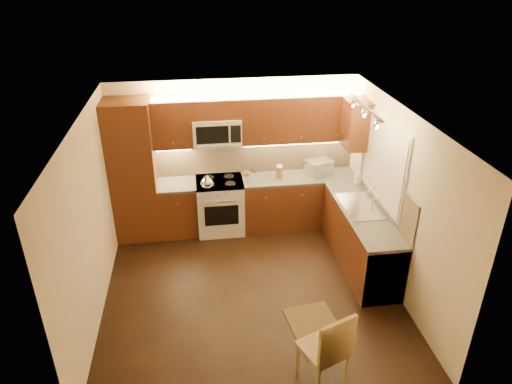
{
  "coord_description": "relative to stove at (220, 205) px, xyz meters",
  "views": [
    {
      "loc": [
        -0.64,
        -5.17,
        4.21
      ],
      "look_at": [
        0.15,
        0.55,
        1.25
      ],
      "focal_mm": 32.63,
      "sensor_mm": 36.0,
      "label": 1
    }
  ],
  "objects": [
    {
      "name": "backsplash_right",
      "position": [
        2.29,
        -1.28,
        0.74
      ],
      "size": [
        0.02,
        2.0,
        0.6
      ],
      "primitive_type": "cube",
      "color": "tan",
      "rests_on": "wall_right"
    },
    {
      "name": "base_cab_right",
      "position": [
        2.0,
        -1.28,
        -0.03
      ],
      "size": [
        0.6,
        2.0,
        0.86
      ],
      "primitive_type": "cube",
      "color": "#461F0F",
      "rests_on": "floor"
    },
    {
      "name": "window_frame",
      "position": [
        2.29,
        -1.12,
        1.14
      ],
      "size": [
        0.03,
        1.44,
        1.24
      ],
      "primitive_type": "cube",
      "color": "silver",
      "rests_on": "wall_right"
    },
    {
      "name": "spice_jar_a",
      "position": [
        0.44,
        0.16,
        0.49
      ],
      "size": [
        0.06,
        0.06,
        0.09
      ],
      "primitive_type": "cylinder",
      "rotation": [
        0.0,
        0.0,
        -0.43
      ],
      "color": "silver",
      "rests_on": "counter_back_right"
    },
    {
      "name": "rug",
      "position": [
        1.02,
        -2.58,
        -0.45
      ],
      "size": [
        0.73,
        0.99,
        0.01
      ],
      "primitive_type": "cube",
      "rotation": [
        0.0,
        0.0,
        0.14
      ],
      "color": "black",
      "rests_on": "floor"
    },
    {
      "name": "wall_left",
      "position": [
        -1.7,
        -1.68,
        0.79
      ],
      "size": [
        0.01,
        4.0,
        2.5
      ],
      "primitive_type": "cube",
      "color": "beige",
      "rests_on": "ground"
    },
    {
      "name": "spice_jar_c",
      "position": [
        0.46,
        0.16,
        0.49
      ],
      "size": [
        0.05,
        0.05,
        0.1
      ],
      "primitive_type": "cylinder",
      "rotation": [
        0.0,
        0.0,
        0.19
      ],
      "color": "silver",
      "rests_on": "counter_back_right"
    },
    {
      "name": "faucet",
      "position": [
        2.18,
        -1.12,
        0.59
      ],
      "size": [
        0.2,
        0.04,
        0.3
      ],
      "primitive_type": null,
      "color": "silver",
      "rests_on": "counter_right"
    },
    {
      "name": "base_cab_back_left",
      "position": [
        -0.69,
        0.02,
        -0.03
      ],
      "size": [
        0.62,
        0.6,
        0.86
      ],
      "primitive_type": "cube",
      "color": "#461F0F",
      "rests_on": "floor"
    },
    {
      "name": "track_light_bar",
      "position": [
        1.85,
        -1.27,
        2.0
      ],
      "size": [
        0.04,
        1.2,
        0.03
      ],
      "primitive_type": "cube",
      "color": "silver",
      "rests_on": "ceiling"
    },
    {
      "name": "backsplash_back",
      "position": [
        0.65,
        0.31,
        0.74
      ],
      "size": [
        3.3,
        0.02,
        0.6
      ],
      "primitive_type": "cube",
      "color": "tan",
      "rests_on": "wall_back"
    },
    {
      "name": "counter_back_right",
      "position": [
        1.34,
        0.02,
        0.42
      ],
      "size": [
        1.92,
        0.6,
        0.04
      ],
      "primitive_type": "cube",
      "color": "#383733",
      "rests_on": "base_cab_back_right"
    },
    {
      "name": "upper_cab_bridge",
      "position": [
        0.0,
        0.15,
        1.63
      ],
      "size": [
        0.76,
        0.35,
        0.31
      ],
      "primitive_type": "cube",
      "color": "#461F0F",
      "rests_on": "wall_back"
    },
    {
      "name": "stove",
      "position": [
        0.0,
        0.0,
        0.0
      ],
      "size": [
        0.76,
        0.65,
        0.92
      ],
      "primitive_type": null,
      "color": "silver",
      "rests_on": "floor"
    },
    {
      "name": "toaster_oven",
      "position": [
        1.68,
        0.08,
        0.56
      ],
      "size": [
        0.49,
        0.44,
        0.24
      ],
      "primitive_type": "cube",
      "rotation": [
        0.0,
        0.0,
        0.39
      ],
      "color": "silver",
      "rests_on": "counter_back_right"
    },
    {
      "name": "microwave",
      "position": [
        0.0,
        0.14,
        1.26
      ],
      "size": [
        0.76,
        0.38,
        0.44
      ],
      "primitive_type": null,
      "color": "silver",
      "rests_on": "wall_back"
    },
    {
      "name": "dining_chair",
      "position": [
        0.87,
        -3.34,
        0.04
      ],
      "size": [
        0.58,
        0.58,
        1.01
      ],
      "primitive_type": null,
      "rotation": [
        0.0,
        0.0,
        0.37
      ],
      "color": "olive",
      "rests_on": "floor"
    },
    {
      "name": "kettle",
      "position": [
        -0.21,
        -0.22,
        0.57
      ],
      "size": [
        0.25,
        0.25,
        0.22
      ],
      "primitive_type": null,
      "rotation": [
        0.0,
        0.0,
        -0.33
      ],
      "color": "silver",
      "rests_on": "stove"
    },
    {
      "name": "wall_front",
      "position": [
        0.3,
        -3.67,
        0.79
      ],
      "size": [
        4.0,
        0.01,
        2.5
      ],
      "primitive_type": "cube",
      "color": "beige",
      "rests_on": "ground"
    },
    {
      "name": "spice_jar_d",
      "position": [
        0.5,
        0.14,
        0.48
      ],
      "size": [
        0.06,
        0.06,
        0.08
      ],
      "primitive_type": "cylinder",
      "rotation": [
        0.0,
        0.0,
        0.35
      ],
      "color": "olive",
      "rests_on": "counter_back_right"
    },
    {
      "name": "sink",
      "position": [
        2.0,
        -1.12,
        0.52
      ],
      "size": [
        0.52,
        0.86,
        0.15
      ],
      "primitive_type": null,
      "color": "silver",
      "rests_on": "counter_right"
    },
    {
      "name": "pantry",
      "position": [
        -1.35,
        0.02,
        0.69
      ],
      "size": [
        0.7,
        0.6,
        2.3
      ],
      "primitive_type": "cube",
      "color": "#461F0F",
      "rests_on": "floor"
    },
    {
      "name": "wall_back",
      "position": [
        0.3,
        0.32,
        0.79
      ],
      "size": [
        4.0,
        0.01,
        2.5
      ],
      "primitive_type": "cube",
      "color": "beige",
      "rests_on": "ground"
    },
    {
      "name": "dishwasher",
      "position": [
        2.0,
        -1.98,
        -0.03
      ],
      "size": [
        0.58,
        0.6,
        0.84
      ],
      "primitive_type": "cube",
      "color": "silver",
      "rests_on": "floor"
    },
    {
      "name": "spice_jar_b",
      "position": [
        0.62,
        0.26,
        0.48
      ],
      "size": [
        0.04,
        0.04,
        0.09
      ],
      "primitive_type": "cylinder",
      "rotation": [
        0.0,
        0.0,
        0.09
      ],
      "color": "brown",
      "rests_on": "counter_back_right"
    },
    {
      "name": "floor",
      "position": [
        0.3,
        -1.68,
        -0.46
      ],
      "size": [
        4.0,
        4.0,
        0.01
      ],
      "primitive_type": "cube",
      "color": "black",
      "rests_on": "ground"
    },
    {
      "name": "counter_back_left",
      "position": [
        -0.69,
        0.02,
        0.42
      ],
      "size": [
        0.62,
        0.6,
        0.04
      ],
      "primitive_type": "cube",
      "color": "#383733",
      "rests_on": "base_cab_back_left"
    },
    {
      "name": "window_blinds",
      "position": [
        2.27,
        -1.12,
        1.14
      ],
      "size": [
        0.02,
        1.36,
        1.16
      ],
      "primitive_type": "cube",
      "color": "silver",
      "rests_on": "wall_right"
    },
    {
      "name": "upper_cab_right_corner",
      "position": [
        2.12,
        -0.28,
        1.42
      ],
      "size": [
        0.35,
        0.5,
        0.75
      ],
      "primitive_type": "cube",
      "color": "#461F0F",
      "rests_on": "wall_right"
    },
    {
      "name": "knife_block",
      "position": [
        1.0,
        0.04,
        0.54
      ],
      "size": [
        0.1,
        0.15,
        0.2
      ],
      "primitive_type": "cube",
      "rotation": [
        0.0,
        0.0,
        -0.09
      ],
      "color": "olive",
      "rests_on": "counter_back_right"
    },
    {
      "name": "wall_right",
      "position": [
        2.3,
        -1.68,
        0.79
      ],
      "size": [
        0.01,
        4.0,
        2.5
      ],
      "primitive_type": "cube",
      "color": "beige",
      "rests_on": "ground"
    },
    {
      "name": "base_cab_back_right",
      "position": [
        1.34,
        0.02,
        -0.03
      ],
      "size": [
        1.92,
        0.6,
        0.86
      ],
      "primitive_type": "cube",
      "color": "#461F0F",
      "rests_on": "floor"
    },
    {
      "name": "ceiling",
      "position": [
        0.3,
        -1.68,
        2.04
      ],
      "size": [
        4.0,
        4.0,
        0.01
      ],
      "primitive_type": "cube",
      "color": "beige",
      "rests_on": "ground"
    },
    {
      "name": "counter_right",
      "position": [
        2.0,
        -1.28,
        0.42
      ],
      "size": [
        0.6,
        2.0,
        0.04
      ],
      "primitive_type": "cube",
      "color": "#383733",
      "rests_on": "base_cab_right"
    },
    {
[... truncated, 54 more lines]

